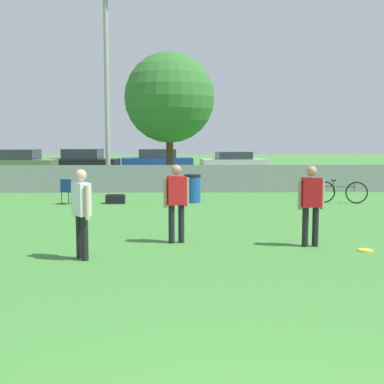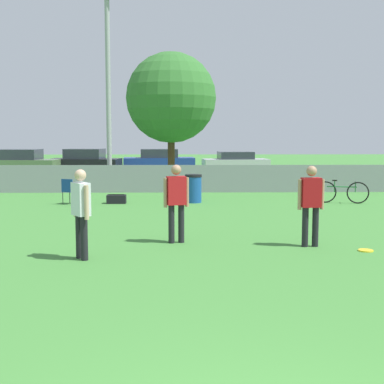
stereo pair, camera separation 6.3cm
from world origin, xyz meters
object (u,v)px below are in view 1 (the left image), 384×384
at_px(light_pole, 107,73).
at_px(trash_bin, 192,188).
at_px(player_defender_red, 311,200).
at_px(folding_chair_sideline, 68,190).
at_px(tree_near_pole, 169,98).
at_px(gear_bag_sideline, 115,199).
at_px(parked_car_olive, 17,164).
at_px(bicycle_sideline, 340,192).
at_px(player_thrower_red, 176,198).
at_px(parked_car_blue, 157,161).
at_px(player_receiver_white, 81,208).
at_px(parked_car_silver, 234,162).
at_px(parked_car_dark, 83,163).
at_px(frisbee_disc, 366,250).

distance_m(light_pole, trash_bin, 6.86).
height_order(player_defender_red, folding_chair_sideline, player_defender_red).
relative_size(tree_near_pole, folding_chair_sideline, 7.10).
xyz_separation_m(gear_bag_sideline, parked_car_olive, (-6.69, 11.61, 0.59)).
bearing_deg(bicycle_sideline, player_thrower_red, -115.68).
distance_m(player_defender_red, parked_car_blue, 22.42).
bearing_deg(parked_car_olive, player_thrower_red, -60.45).
distance_m(player_receiver_white, trash_bin, 8.63).
relative_size(tree_near_pole, parked_car_blue, 1.36).
relative_size(player_thrower_red, trash_bin, 1.75).
xyz_separation_m(parked_car_blue, parked_car_silver, (4.72, 0.15, -0.07)).
bearing_deg(parked_car_dark, parked_car_olive, -153.77).
height_order(parked_car_blue, parked_car_silver, parked_car_blue).
relative_size(player_defender_red, parked_car_silver, 0.40).
bearing_deg(player_receiver_white, light_pole, 149.67).
xyz_separation_m(player_receiver_white, gear_bag_sideline, (-0.34, 8.11, -0.81)).
relative_size(parked_car_dark, parked_car_silver, 1.00).
distance_m(player_defender_red, bicycle_sideline, 7.54).
bearing_deg(parked_car_olive, player_defender_red, -54.46).
xyz_separation_m(gear_bag_sideline, parked_car_silver, (5.54, 15.13, 0.49)).
bearing_deg(folding_chair_sideline, parked_car_dark, -58.16).
bearing_deg(light_pole, gear_bag_sideline, -79.62).
bearing_deg(light_pole, parked_car_blue, 81.39).
xyz_separation_m(bicycle_sideline, trash_bin, (-4.99, 0.29, 0.10)).
height_order(frisbee_disc, bicycle_sideline, bicycle_sideline).
height_order(player_thrower_red, frisbee_disc, player_thrower_red).
height_order(player_receiver_white, player_thrower_red, same).
bearing_deg(parked_car_blue, folding_chair_sideline, -103.37).
height_order(parked_car_dark, parked_car_blue, parked_car_dark).
distance_m(tree_near_pole, gear_bag_sideline, 7.78).
relative_size(bicycle_sideline, trash_bin, 1.83).
bearing_deg(parked_car_silver, light_pole, -126.07).
height_order(player_thrower_red, parked_car_silver, player_thrower_red).
bearing_deg(folding_chair_sideline, tree_near_pole, -91.85).
height_order(folding_chair_sideline, bicycle_sideline, folding_chair_sideline).
bearing_deg(parked_car_olive, folding_chair_sideline, -62.45).
xyz_separation_m(folding_chair_sideline, gear_bag_sideline, (1.53, 0.18, -0.35)).
bearing_deg(parked_car_olive, parked_car_blue, 28.04).
bearing_deg(parked_car_silver, parked_car_blue, 176.12).
height_order(tree_near_pole, gear_bag_sideline, tree_near_pole).
relative_size(light_pole, gear_bag_sideline, 12.73).
relative_size(folding_chair_sideline, parked_car_silver, 0.20).
bearing_deg(parked_car_blue, trash_bin, -87.73).
bearing_deg(folding_chair_sideline, player_thrower_red, 143.08).
bearing_deg(parked_car_dark, tree_near_pole, -45.23).
height_order(player_receiver_white, parked_car_dark, player_receiver_white).
bearing_deg(trash_bin, player_defender_red, -72.96).
bearing_deg(frisbee_disc, gear_bag_sideline, 127.73).
distance_m(folding_chair_sideline, trash_bin, 4.14).
height_order(gear_bag_sideline, parked_car_blue, parked_car_blue).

